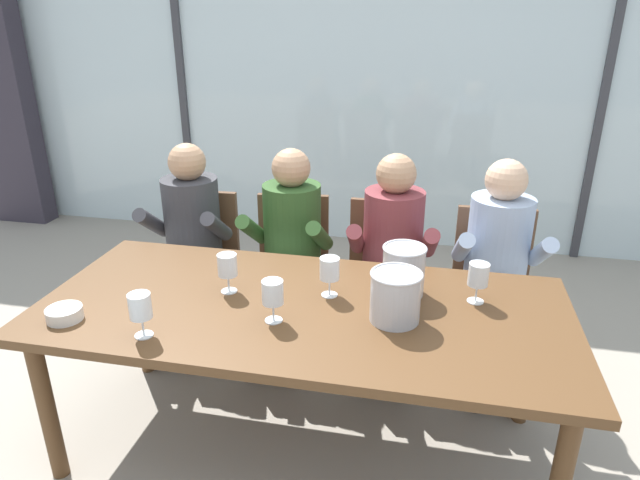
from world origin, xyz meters
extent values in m
plane|color=#9E9384|center=(0.00, 1.00, 0.00)|extent=(14.00, 14.00, 0.00)
cube|color=silver|center=(0.00, 2.57, 1.30)|extent=(7.38, 0.03, 2.60)
cube|color=#38383D|center=(-1.66, 2.55, 1.30)|extent=(0.06, 0.06, 2.60)
cube|color=#38383D|center=(1.66, 2.55, 1.30)|extent=(0.06, 0.06, 2.60)
cube|color=#477A38|center=(0.00, 6.11, 1.07)|extent=(13.38, 2.40, 2.15)
cube|color=brown|center=(0.00, 0.00, 0.71)|extent=(2.18, 0.97, 0.04)
cylinder|color=brown|center=(-0.99, -0.39, 0.35)|extent=(0.07, 0.07, 0.69)
cylinder|color=brown|center=(-0.99, 0.39, 0.35)|extent=(0.07, 0.07, 0.69)
cylinder|color=brown|center=(0.99, 0.39, 0.35)|extent=(0.07, 0.07, 0.69)
cube|color=brown|center=(-0.85, 0.79, 0.44)|extent=(0.46, 0.46, 0.03)
cube|color=brown|center=(-0.85, 0.99, 0.66)|extent=(0.42, 0.05, 0.42)
cylinder|color=brown|center=(-1.03, 0.59, 0.21)|extent=(0.04, 0.04, 0.42)
cylinder|color=brown|center=(-0.65, 0.61, 0.21)|extent=(0.04, 0.04, 0.42)
cylinder|color=brown|center=(-1.04, 0.97, 0.21)|extent=(0.04, 0.04, 0.42)
cylinder|color=brown|center=(-0.66, 0.99, 0.21)|extent=(0.04, 0.04, 0.42)
cube|color=brown|center=(-0.28, 0.83, 0.44)|extent=(0.49, 0.49, 0.03)
cube|color=brown|center=(-0.31, 1.03, 0.66)|extent=(0.42, 0.08, 0.42)
cylinder|color=brown|center=(-0.45, 0.62, 0.21)|extent=(0.04, 0.04, 0.42)
cylinder|color=brown|center=(-0.07, 0.67, 0.21)|extent=(0.04, 0.04, 0.42)
cylinder|color=brown|center=(-0.49, 1.00, 0.21)|extent=(0.04, 0.04, 0.42)
cylinder|color=brown|center=(-0.12, 1.04, 0.21)|extent=(0.04, 0.04, 0.42)
cube|color=brown|center=(0.24, 0.84, 0.44)|extent=(0.45, 0.45, 0.03)
cube|color=brown|center=(0.25, 1.04, 0.66)|extent=(0.42, 0.04, 0.42)
cylinder|color=brown|center=(0.05, 0.65, 0.21)|extent=(0.04, 0.04, 0.42)
cylinder|color=brown|center=(0.43, 0.64, 0.21)|extent=(0.04, 0.04, 0.42)
cylinder|color=brown|center=(0.05, 1.03, 0.21)|extent=(0.04, 0.04, 0.42)
cylinder|color=brown|center=(0.43, 1.02, 0.21)|extent=(0.04, 0.04, 0.42)
cube|color=brown|center=(0.85, 0.84, 0.44)|extent=(0.45, 0.45, 0.03)
cube|color=brown|center=(0.84, 1.04, 0.66)|extent=(0.42, 0.05, 0.42)
cylinder|color=brown|center=(0.67, 0.64, 0.21)|extent=(0.04, 0.04, 0.42)
cylinder|color=brown|center=(1.05, 0.65, 0.21)|extent=(0.04, 0.04, 0.42)
cylinder|color=brown|center=(0.66, 1.02, 0.21)|extent=(0.04, 0.04, 0.42)
cylinder|color=brown|center=(1.04, 1.03, 0.21)|extent=(0.04, 0.04, 0.42)
cylinder|color=#38383D|center=(-0.86, 0.84, 0.73)|extent=(0.34, 0.34, 0.52)
sphere|color=tan|center=(-0.86, 0.84, 1.08)|extent=(0.21, 0.21, 0.21)
cube|color=#47423D|center=(-0.94, 0.63, 0.47)|extent=(0.15, 0.41, 0.13)
cube|color=#47423D|center=(-0.76, 0.64, 0.47)|extent=(0.15, 0.41, 0.13)
cylinder|color=#47423D|center=(-0.93, 0.43, 0.22)|extent=(0.10, 0.10, 0.45)
cylinder|color=#47423D|center=(-0.75, 0.44, 0.22)|extent=(0.10, 0.10, 0.45)
cylinder|color=#38383D|center=(-1.04, 0.71, 0.75)|extent=(0.10, 0.33, 0.26)
cylinder|color=#38383D|center=(-0.66, 0.73, 0.75)|extent=(0.10, 0.33, 0.26)
cylinder|color=#2D5123|center=(-0.26, 0.84, 0.73)|extent=(0.33, 0.33, 0.52)
sphere|color=tan|center=(-0.26, 0.84, 1.08)|extent=(0.21, 0.21, 0.21)
cube|color=#47423D|center=(-0.36, 0.64, 0.47)|extent=(0.15, 0.40, 0.13)
cube|color=#47423D|center=(-0.18, 0.63, 0.47)|extent=(0.15, 0.40, 0.13)
cylinder|color=#47423D|center=(-0.37, 0.44, 0.22)|extent=(0.10, 0.10, 0.45)
cylinder|color=#47423D|center=(-0.19, 0.43, 0.22)|extent=(0.10, 0.10, 0.45)
cylinder|color=#2D5123|center=(-0.46, 0.73, 0.75)|extent=(0.09, 0.33, 0.26)
cylinder|color=#2D5123|center=(-0.08, 0.71, 0.75)|extent=(0.09, 0.33, 0.26)
cylinder|color=brown|center=(0.30, 0.84, 0.73)|extent=(0.34, 0.34, 0.52)
sphere|color=tan|center=(0.30, 0.84, 1.08)|extent=(0.21, 0.21, 0.21)
cube|color=#47423D|center=(0.22, 0.63, 0.47)|extent=(0.16, 0.41, 0.13)
cube|color=#47423D|center=(0.40, 0.64, 0.47)|extent=(0.16, 0.41, 0.13)
cylinder|color=#47423D|center=(0.23, 0.43, 0.22)|extent=(0.10, 0.10, 0.45)
cylinder|color=#47423D|center=(0.41, 0.44, 0.22)|extent=(0.10, 0.10, 0.45)
cylinder|color=brown|center=(0.12, 0.71, 0.75)|extent=(0.10, 0.33, 0.26)
cylinder|color=brown|center=(0.50, 0.73, 0.75)|extent=(0.10, 0.33, 0.26)
cylinder|color=#9EB2D1|center=(0.84, 0.84, 0.73)|extent=(0.34, 0.34, 0.52)
sphere|color=#DBAD89|center=(0.84, 0.84, 1.08)|extent=(0.21, 0.21, 0.21)
cube|color=#47423D|center=(0.76, 0.63, 0.47)|extent=(0.15, 0.41, 0.13)
cube|color=#47423D|center=(0.94, 0.64, 0.47)|extent=(0.15, 0.41, 0.13)
cylinder|color=#47423D|center=(0.78, 0.43, 0.22)|extent=(0.10, 0.10, 0.45)
cylinder|color=#47423D|center=(0.96, 0.44, 0.22)|extent=(0.10, 0.10, 0.45)
cylinder|color=#9EB2D1|center=(0.66, 0.71, 0.75)|extent=(0.10, 0.33, 0.26)
cylinder|color=#9EB2D1|center=(1.04, 0.73, 0.75)|extent=(0.10, 0.33, 0.26)
cylinder|color=#B7B7BC|center=(0.40, 0.19, 0.84)|extent=(0.18, 0.18, 0.21)
torus|color=silver|center=(0.40, 0.19, 0.95)|extent=(0.19, 0.19, 0.01)
cylinder|color=#B7B7BC|center=(0.38, -0.04, 0.83)|extent=(0.20, 0.20, 0.20)
torus|color=silver|center=(0.38, -0.04, 0.93)|extent=(0.20, 0.20, 0.01)
cylinder|color=silver|center=(-0.89, -0.30, 0.76)|extent=(0.14, 0.14, 0.05)
cylinder|color=silver|center=(-0.34, 0.05, 0.74)|extent=(0.07, 0.07, 0.00)
cylinder|color=silver|center=(-0.34, 0.05, 0.78)|extent=(0.01, 0.01, 0.07)
cylinder|color=silver|center=(-0.34, 0.05, 0.86)|extent=(0.08, 0.08, 0.09)
cylinder|color=maroon|center=(-0.34, 0.05, 0.83)|extent=(0.07, 0.07, 0.04)
cylinder|color=silver|center=(0.09, 0.11, 0.74)|extent=(0.07, 0.07, 0.00)
cylinder|color=silver|center=(0.09, 0.11, 0.78)|extent=(0.01, 0.01, 0.07)
cylinder|color=silver|center=(0.09, 0.11, 0.86)|extent=(0.08, 0.08, 0.09)
cylinder|color=#560C1E|center=(0.09, 0.11, 0.83)|extent=(0.07, 0.07, 0.04)
cylinder|color=silver|center=(0.70, 0.18, 0.74)|extent=(0.07, 0.07, 0.00)
cylinder|color=silver|center=(0.70, 0.18, 0.78)|extent=(0.01, 0.01, 0.07)
cylinder|color=silver|center=(0.70, 0.18, 0.86)|extent=(0.08, 0.08, 0.09)
cylinder|color=silver|center=(-0.52, -0.35, 0.74)|extent=(0.07, 0.07, 0.00)
cylinder|color=silver|center=(-0.52, -0.35, 0.78)|extent=(0.01, 0.01, 0.07)
cylinder|color=silver|center=(-0.52, -0.35, 0.86)|extent=(0.08, 0.08, 0.09)
cylinder|color=silver|center=(-0.08, -0.14, 0.74)|extent=(0.07, 0.07, 0.00)
cylinder|color=silver|center=(-0.08, -0.14, 0.78)|extent=(0.01, 0.01, 0.07)
cylinder|color=silver|center=(-0.08, -0.14, 0.86)|extent=(0.08, 0.08, 0.09)
cylinder|color=#E0D184|center=(-0.08, -0.14, 0.83)|extent=(0.07, 0.07, 0.04)
camera|label=1|loc=(0.49, -1.95, 1.86)|focal=31.11mm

